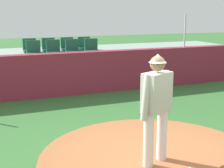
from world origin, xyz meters
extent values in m
plane|color=#32672F|center=(0.00, 0.00, 0.00)|extent=(60.00, 60.00, 0.00)
cylinder|color=#9E5D36|center=(0.00, 0.00, 0.11)|extent=(4.04, 4.04, 0.21)
cylinder|color=white|center=(-0.26, -0.27, 0.66)|extent=(0.17, 0.17, 0.90)
cylinder|color=white|center=(0.08, -0.13, 0.66)|extent=(0.17, 0.17, 0.90)
cube|color=#B7B2A8|center=(-0.09, -0.20, 1.43)|extent=(0.57, 0.44, 0.65)
cylinder|color=#B7B2A8|center=(-0.34, -0.31, 1.39)|extent=(0.23, 0.19, 0.73)
cylinder|color=#B7B2A8|center=(0.16, -0.10, 1.39)|extent=(0.24, 0.19, 0.73)
sphere|color=#8C6647|center=(-0.09, -0.20, 1.90)|extent=(0.25, 0.25, 0.25)
cone|color=#B7B2A8|center=(-0.09, -0.20, 1.99)|extent=(0.37, 0.37, 0.14)
cube|color=maroon|center=(0.00, 5.61, 0.70)|extent=(17.22, 0.40, 1.40)
cylinder|color=silver|center=(4.37, 5.61, 2.00)|extent=(0.06, 0.06, 1.20)
cube|color=gray|center=(0.00, 7.56, 0.62)|extent=(14.87, 3.06, 1.24)
cube|color=#1C533E|center=(-1.02, 6.47, 1.29)|extent=(0.48, 0.44, 0.10)
cube|color=#1C533E|center=(-1.02, 6.65, 1.54)|extent=(0.48, 0.08, 0.40)
cube|color=#1C533E|center=(-0.34, 6.49, 1.29)|extent=(0.48, 0.44, 0.10)
cube|color=#1C533E|center=(-0.34, 6.67, 1.54)|extent=(0.48, 0.08, 0.40)
cube|color=#1C533E|center=(0.35, 6.50, 1.29)|extent=(0.48, 0.44, 0.10)
cube|color=#1C533E|center=(0.35, 6.68, 1.54)|extent=(0.48, 0.08, 0.40)
cube|color=#1C533E|center=(1.05, 6.48, 1.29)|extent=(0.48, 0.44, 0.10)
cube|color=#1C533E|center=(1.05, 6.66, 1.54)|extent=(0.48, 0.08, 0.40)
cube|color=#1C533E|center=(-1.02, 7.40, 1.29)|extent=(0.48, 0.44, 0.10)
cube|color=#1C533E|center=(-1.02, 7.58, 1.54)|extent=(0.48, 0.08, 0.40)
cube|color=#1C533E|center=(-0.33, 7.36, 1.29)|extent=(0.48, 0.44, 0.10)
cube|color=#1C533E|center=(-0.33, 7.54, 1.54)|extent=(0.48, 0.08, 0.40)
cube|color=#1C533E|center=(0.38, 7.36, 1.29)|extent=(0.48, 0.44, 0.10)
cube|color=#1C533E|center=(0.38, 7.54, 1.54)|extent=(0.48, 0.08, 0.40)
cube|color=#1C533E|center=(1.06, 7.38, 1.29)|extent=(0.48, 0.44, 0.10)
cube|color=#1C533E|center=(1.06, 7.56, 1.54)|extent=(0.48, 0.08, 0.40)
camera|label=1|loc=(-2.65, -4.64, 2.71)|focal=52.10mm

